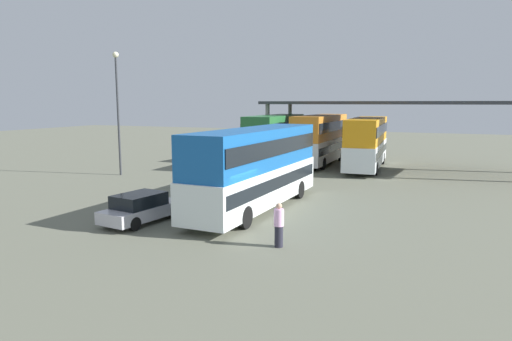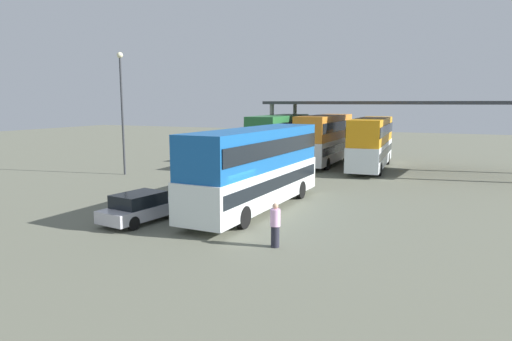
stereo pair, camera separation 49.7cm
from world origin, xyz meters
name	(u,v)px [view 1 (the left image)]	position (x,y,z in m)	size (l,w,h in m)	color
ground_plane	(226,228)	(0.00, 0.00, 0.00)	(140.00, 140.00, 0.00)	#666857
double_decker_main	(256,165)	(-0.10, 3.74, 2.26)	(2.97, 11.33, 4.12)	white
parked_hatchback	(142,208)	(-3.92, -0.64, 0.67)	(2.25, 4.23, 1.35)	#BCBAC4
double_decker_near_canopy	(275,138)	(-4.76, 19.39, 2.37)	(2.81, 10.42, 4.33)	silver
double_decker_mid_row	(320,137)	(-1.43, 21.80, 2.36)	(2.64, 10.37, 4.31)	white
double_decker_far_right	(367,141)	(2.80, 20.51, 2.28)	(2.93, 10.92, 4.15)	white
depot_canopy	(388,105)	(4.24, 21.34, 5.17)	(21.19, 8.04, 5.51)	#33353A
lamppost_tall	(118,100)	(-13.78, 10.10, 5.59)	(0.44, 0.44, 9.06)	#33353A
pedestrian_waiting	(279,225)	(3.04, -1.63, 0.85)	(0.38, 0.38, 1.70)	#262633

